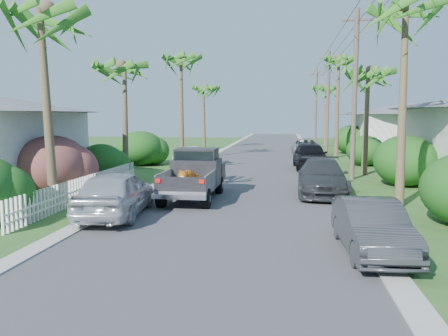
# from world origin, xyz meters

# --- Properties ---
(ground) EXTENTS (120.00, 120.00, 0.00)m
(ground) POSITION_xyz_m (0.00, 0.00, 0.00)
(ground) COLOR #29541F
(ground) RESTS_ON ground
(road) EXTENTS (8.00, 100.00, 0.02)m
(road) POSITION_xyz_m (0.00, 25.00, 0.01)
(road) COLOR #38383A
(road) RESTS_ON ground
(curb_left) EXTENTS (0.60, 100.00, 0.06)m
(curb_left) POSITION_xyz_m (-4.30, 25.00, 0.03)
(curb_left) COLOR #A5A39E
(curb_left) RESTS_ON ground
(curb_right) EXTENTS (0.60, 100.00, 0.06)m
(curb_right) POSITION_xyz_m (4.30, 25.00, 0.03)
(curb_right) COLOR #A5A39E
(curb_right) RESTS_ON ground
(pickup_truck) EXTENTS (1.98, 5.12, 2.06)m
(pickup_truck) POSITION_xyz_m (-1.73, 6.58, 1.01)
(pickup_truck) COLOR black
(pickup_truck) RESTS_ON ground
(parked_car_rn) EXTENTS (1.59, 4.04, 1.31)m
(parked_car_rn) POSITION_xyz_m (4.13, -0.29, 0.65)
(parked_car_rn) COLOR #2F3235
(parked_car_rn) RESTS_ON ground
(parked_car_rm) EXTENTS (2.24, 5.20, 1.49)m
(parked_car_rm) POSITION_xyz_m (3.60, 8.07, 0.75)
(parked_car_rm) COLOR #2D3032
(parked_car_rm) RESTS_ON ground
(parked_car_rf) EXTENTS (2.25, 5.14, 1.72)m
(parked_car_rf) POSITION_xyz_m (3.60, 17.52, 0.86)
(parked_car_rf) COLOR black
(parked_car_rf) RESTS_ON ground
(parked_car_rd) EXTENTS (2.50, 5.18, 1.42)m
(parked_car_rd) POSITION_xyz_m (3.82, 27.93, 0.71)
(parked_car_rd) COLOR #9FA0A5
(parked_car_rd) RESTS_ON ground
(parked_car_ln) EXTENTS (2.31, 4.83, 1.59)m
(parked_car_ln) POSITION_xyz_m (-3.68, 2.71, 0.80)
(parked_car_ln) COLOR silver
(parked_car_ln) RESTS_ON ground
(parked_car_lf) EXTENTS (2.37, 4.71, 1.31)m
(parked_car_lf) POSITION_xyz_m (-4.55, 19.09, 0.66)
(parked_car_lf) COLOR white
(parked_car_lf) RESTS_ON ground
(palm_l_a) EXTENTS (4.40, 4.40, 8.20)m
(palm_l_a) POSITION_xyz_m (-6.20, 3.00, 6.93)
(palm_l_a) COLOR brown
(palm_l_a) RESTS_ON ground
(palm_l_b) EXTENTS (4.40, 4.40, 7.40)m
(palm_l_b) POSITION_xyz_m (-6.80, 12.00, 6.15)
(palm_l_b) COLOR brown
(palm_l_b) RESTS_ON ground
(palm_l_c) EXTENTS (4.40, 4.40, 9.20)m
(palm_l_c) POSITION_xyz_m (-6.00, 22.00, 7.91)
(palm_l_c) COLOR brown
(palm_l_c) RESTS_ON ground
(palm_l_d) EXTENTS (4.40, 4.40, 7.70)m
(palm_l_d) POSITION_xyz_m (-6.50, 34.00, 6.44)
(palm_l_d) COLOR brown
(palm_l_d) RESTS_ON ground
(palm_r_a) EXTENTS (4.40, 4.40, 8.70)m
(palm_r_a) POSITION_xyz_m (6.30, 6.00, 7.42)
(palm_r_a) COLOR brown
(palm_r_a) RESTS_ON ground
(palm_r_b) EXTENTS (4.40, 4.40, 7.20)m
(palm_r_b) POSITION_xyz_m (6.60, 15.00, 5.95)
(palm_r_b) COLOR brown
(palm_r_b) RESTS_ON ground
(palm_r_c) EXTENTS (4.40, 4.40, 9.40)m
(palm_r_c) POSITION_xyz_m (6.20, 26.00, 8.11)
(palm_r_c) COLOR brown
(palm_r_c) RESTS_ON ground
(palm_r_d) EXTENTS (4.40, 4.40, 8.00)m
(palm_r_d) POSITION_xyz_m (6.50, 40.00, 6.74)
(palm_r_d) COLOR brown
(palm_r_d) RESTS_ON ground
(shrub_l_b) EXTENTS (3.00, 3.30, 2.60)m
(shrub_l_b) POSITION_xyz_m (-7.80, 6.00, 1.30)
(shrub_l_b) COLOR #BD1B4D
(shrub_l_b) RESTS_ON ground
(shrub_l_c) EXTENTS (2.40, 2.64, 2.00)m
(shrub_l_c) POSITION_xyz_m (-7.40, 10.00, 1.00)
(shrub_l_c) COLOR #144917
(shrub_l_c) RESTS_ON ground
(shrub_l_d) EXTENTS (3.20, 3.52, 2.40)m
(shrub_l_d) POSITION_xyz_m (-8.00, 18.00, 1.20)
(shrub_l_d) COLOR #144917
(shrub_l_d) RESTS_ON ground
(shrub_r_b) EXTENTS (3.00, 3.30, 2.50)m
(shrub_r_b) POSITION_xyz_m (7.80, 11.00, 1.25)
(shrub_r_b) COLOR #144917
(shrub_r_b) RESTS_ON ground
(shrub_r_c) EXTENTS (2.60, 2.86, 2.10)m
(shrub_r_c) POSITION_xyz_m (7.50, 20.00, 1.05)
(shrub_r_c) COLOR #144917
(shrub_r_c) RESTS_ON ground
(shrub_r_d) EXTENTS (3.20, 3.52, 2.60)m
(shrub_r_d) POSITION_xyz_m (8.00, 30.00, 1.30)
(shrub_r_d) COLOR #144917
(shrub_r_d) RESTS_ON ground
(picket_fence) EXTENTS (0.10, 11.00, 1.00)m
(picket_fence) POSITION_xyz_m (-6.00, 5.50, 0.50)
(picket_fence) COLOR white
(picket_fence) RESTS_ON ground
(house_right_far) EXTENTS (9.00, 8.00, 4.60)m
(house_right_far) POSITION_xyz_m (13.00, 30.00, 2.12)
(house_right_far) COLOR silver
(house_right_far) RESTS_ON ground
(utility_pole_b) EXTENTS (1.60, 0.26, 9.00)m
(utility_pole_b) POSITION_xyz_m (5.60, 13.00, 4.60)
(utility_pole_b) COLOR brown
(utility_pole_b) RESTS_ON ground
(utility_pole_c) EXTENTS (1.60, 0.26, 9.00)m
(utility_pole_c) POSITION_xyz_m (5.60, 28.00, 4.60)
(utility_pole_c) COLOR brown
(utility_pole_c) RESTS_ON ground
(utility_pole_d) EXTENTS (1.60, 0.26, 9.00)m
(utility_pole_d) POSITION_xyz_m (5.60, 43.00, 4.60)
(utility_pole_d) COLOR brown
(utility_pole_d) RESTS_ON ground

